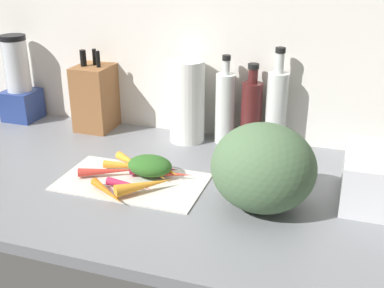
{
  "coord_description": "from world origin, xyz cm",
  "views": [
    {
      "loc": [
        46.31,
        -111.27,
        61.31
      ],
      "look_at": [
        10.52,
        -3.51,
        13.38
      ],
      "focal_mm": 44.53,
      "sensor_mm": 36.0,
      "label": 1
    }
  ],
  "objects_px": {
    "carrot_0": "(162,168)",
    "paper_towel_roll": "(187,101)",
    "carrot_7": "(133,163)",
    "carrot_1": "(132,166)",
    "carrot_3": "(155,169)",
    "carrot_6": "(107,192)",
    "bottle_2": "(276,109)",
    "cutting_board": "(132,181)",
    "carrot_2": "(152,171)",
    "carrot_9": "(129,185)",
    "winter_squash": "(263,168)",
    "blender_appliance": "(19,84)",
    "carrot_4": "(170,175)",
    "bottle_1": "(251,112)",
    "carrot_8": "(108,171)",
    "knife_block": "(95,97)",
    "carrot_5": "(145,185)",
    "bottle_0": "(225,107)"
  },
  "relations": [
    {
      "from": "carrot_3",
      "to": "carrot_4",
      "type": "distance_m",
      "value": 0.05
    },
    {
      "from": "carrot_9",
      "to": "bottle_1",
      "type": "height_order",
      "value": "bottle_1"
    },
    {
      "from": "carrot_6",
      "to": "carrot_7",
      "type": "xyz_separation_m",
      "value": [
        -0.01,
        0.18,
        0.0
      ]
    },
    {
      "from": "winter_squash",
      "to": "knife_block",
      "type": "height_order",
      "value": "knife_block"
    },
    {
      "from": "carrot_3",
      "to": "winter_squash",
      "type": "height_order",
      "value": "winter_squash"
    },
    {
      "from": "carrot_0",
      "to": "carrot_1",
      "type": "distance_m",
      "value": 0.09
    },
    {
      "from": "bottle_0",
      "to": "carrot_4",
      "type": "bearing_deg",
      "value": -102.14
    },
    {
      "from": "cutting_board",
      "to": "carrot_0",
      "type": "distance_m",
      "value": 0.09
    },
    {
      "from": "carrot_2",
      "to": "paper_towel_roll",
      "type": "relative_size",
      "value": 0.5
    },
    {
      "from": "carrot_0",
      "to": "blender_appliance",
      "type": "height_order",
      "value": "blender_appliance"
    },
    {
      "from": "carrot_3",
      "to": "carrot_5",
      "type": "height_order",
      "value": "carrot_3"
    },
    {
      "from": "cutting_board",
      "to": "carrot_2",
      "type": "bearing_deg",
      "value": 49.23
    },
    {
      "from": "carrot_1",
      "to": "carrot_5",
      "type": "distance_m",
      "value": 0.14
    },
    {
      "from": "carrot_0",
      "to": "winter_squash",
      "type": "distance_m",
      "value": 0.33
    },
    {
      "from": "carrot_8",
      "to": "bottle_1",
      "type": "bearing_deg",
      "value": 48.17
    },
    {
      "from": "carrot_5",
      "to": "bottle_0",
      "type": "relative_size",
      "value": 0.55
    },
    {
      "from": "bottle_0",
      "to": "carrot_6",
      "type": "bearing_deg",
      "value": -111.82
    },
    {
      "from": "bottle_1",
      "to": "carrot_1",
      "type": "bearing_deg",
      "value": -132.11
    },
    {
      "from": "carrot_2",
      "to": "carrot_9",
      "type": "xyz_separation_m",
      "value": [
        -0.03,
        -0.1,
        -0.0
      ]
    },
    {
      "from": "carrot_8",
      "to": "blender_appliance",
      "type": "xyz_separation_m",
      "value": [
        -0.53,
        0.34,
        0.12
      ]
    },
    {
      "from": "carrot_6",
      "to": "bottle_1",
      "type": "height_order",
      "value": "bottle_1"
    },
    {
      "from": "carrot_9",
      "to": "bottle_1",
      "type": "distance_m",
      "value": 0.49
    },
    {
      "from": "carrot_6",
      "to": "paper_towel_roll",
      "type": "xyz_separation_m",
      "value": [
        0.07,
        0.44,
        0.12
      ]
    },
    {
      "from": "carrot_1",
      "to": "carrot_3",
      "type": "xyz_separation_m",
      "value": [
        0.08,
        -0.01,
        0.01
      ]
    },
    {
      "from": "winter_squash",
      "to": "bottle_1",
      "type": "xyz_separation_m",
      "value": [
        -0.11,
        0.39,
        0.0
      ]
    },
    {
      "from": "bottle_2",
      "to": "cutting_board",
      "type": "bearing_deg",
      "value": -131.98
    },
    {
      "from": "carrot_6",
      "to": "bottle_2",
      "type": "bearing_deg",
      "value": 53.04
    },
    {
      "from": "carrot_9",
      "to": "bottle_2",
      "type": "xyz_separation_m",
      "value": [
        0.32,
        0.42,
        0.11
      ]
    },
    {
      "from": "cutting_board",
      "to": "paper_towel_roll",
      "type": "distance_m",
      "value": 0.37
    },
    {
      "from": "cutting_board",
      "to": "bottle_1",
      "type": "relative_size",
      "value": 1.49
    },
    {
      "from": "carrot_1",
      "to": "bottle_2",
      "type": "relative_size",
      "value": 0.51
    },
    {
      "from": "carrot_3",
      "to": "carrot_0",
      "type": "bearing_deg",
      "value": 51.11
    },
    {
      "from": "carrot_6",
      "to": "knife_block",
      "type": "height_order",
      "value": "knife_block"
    },
    {
      "from": "carrot_2",
      "to": "carrot_3",
      "type": "bearing_deg",
      "value": 30.72
    },
    {
      "from": "carrot_4",
      "to": "knife_block",
      "type": "distance_m",
      "value": 0.51
    },
    {
      "from": "carrot_2",
      "to": "carrot_6",
      "type": "height_order",
      "value": "carrot_2"
    },
    {
      "from": "carrot_4",
      "to": "blender_appliance",
      "type": "distance_m",
      "value": 0.78
    },
    {
      "from": "carrot_0",
      "to": "carrot_7",
      "type": "height_order",
      "value": "carrot_0"
    },
    {
      "from": "carrot_4",
      "to": "bottle_1",
      "type": "distance_m",
      "value": 0.38
    },
    {
      "from": "carrot_4",
      "to": "bottle_0",
      "type": "height_order",
      "value": "bottle_0"
    },
    {
      "from": "bottle_2",
      "to": "carrot_4",
      "type": "bearing_deg",
      "value": -125.93
    },
    {
      "from": "carrot_1",
      "to": "carrot_2",
      "type": "distance_m",
      "value": 0.07
    },
    {
      "from": "winter_squash",
      "to": "blender_appliance",
      "type": "relative_size",
      "value": 0.82
    },
    {
      "from": "carrot_9",
      "to": "blender_appliance",
      "type": "height_order",
      "value": "blender_appliance"
    },
    {
      "from": "carrot_0",
      "to": "paper_towel_roll",
      "type": "xyz_separation_m",
      "value": [
        -0.02,
        0.27,
        0.11
      ]
    },
    {
      "from": "carrot_4",
      "to": "carrot_6",
      "type": "relative_size",
      "value": 0.84
    },
    {
      "from": "carrot_1",
      "to": "bottle_1",
      "type": "relative_size",
      "value": 0.62
    },
    {
      "from": "carrot_0",
      "to": "carrot_3",
      "type": "bearing_deg",
      "value": -128.89
    },
    {
      "from": "carrot_9",
      "to": "blender_appliance",
      "type": "distance_m",
      "value": 0.75
    },
    {
      "from": "carrot_0",
      "to": "carrot_5",
      "type": "relative_size",
      "value": 0.82
    }
  ]
}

